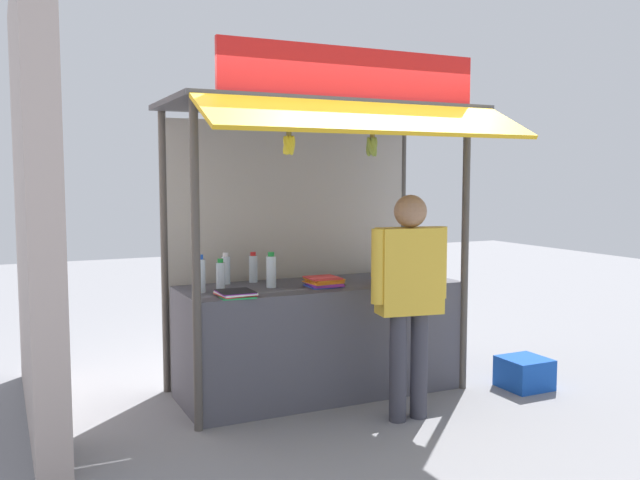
{
  "coord_description": "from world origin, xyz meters",
  "views": [
    {
      "loc": [
        -2.29,
        -4.85,
        1.72
      ],
      "look_at": [
        0.0,
        0.0,
        1.23
      ],
      "focal_mm": 38.43,
      "sensor_mm": 36.0,
      "label": 1
    }
  ],
  "objects_px": {
    "magazine_stack_rear_center": "(392,279)",
    "water_bottle_right": "(226,269)",
    "water_bottle_front_right": "(253,268)",
    "vendor_person": "(410,286)",
    "water_bottle_mid_left": "(271,271)",
    "water_bottle_center": "(221,276)",
    "magazine_stack_front_left": "(236,294)",
    "banana_bunch_rightmost": "(289,145)",
    "magazine_stack_back_right": "(324,282)",
    "plastic_crate": "(524,373)",
    "water_bottle_mid_right": "(200,275)",
    "banana_bunch_inner_left": "(372,146)"
  },
  "relations": [
    {
      "from": "water_bottle_mid_right",
      "to": "water_bottle_front_right",
      "type": "bearing_deg",
      "value": 30.09
    },
    {
      "from": "magazine_stack_rear_center",
      "to": "water_bottle_right",
      "type": "bearing_deg",
      "value": 152.69
    },
    {
      "from": "magazine_stack_front_left",
      "to": "banana_bunch_rightmost",
      "type": "bearing_deg",
      "value": -34.42
    },
    {
      "from": "banana_bunch_rightmost",
      "to": "water_bottle_mid_right",
      "type": "bearing_deg",
      "value": 134.49
    },
    {
      "from": "water_bottle_mid_right",
      "to": "water_bottle_right",
      "type": "bearing_deg",
      "value": 46.06
    },
    {
      "from": "water_bottle_center",
      "to": "magazine_stack_rear_center",
      "type": "xyz_separation_m",
      "value": [
        1.29,
        -0.32,
        -0.07
      ]
    },
    {
      "from": "magazine_stack_back_right",
      "to": "plastic_crate",
      "type": "xyz_separation_m",
      "value": [
        1.59,
        -0.49,
        -0.79
      ]
    },
    {
      "from": "banana_bunch_rightmost",
      "to": "plastic_crate",
      "type": "xyz_separation_m",
      "value": [
        2.03,
        -0.12,
        -1.82
      ]
    },
    {
      "from": "water_bottle_right",
      "to": "magazine_stack_rear_center",
      "type": "xyz_separation_m",
      "value": [
        1.16,
        -0.6,
        -0.07
      ]
    },
    {
      "from": "water_bottle_right",
      "to": "banana_bunch_rightmost",
      "type": "distance_m",
      "value": 1.26
    },
    {
      "from": "water_bottle_center",
      "to": "magazine_stack_front_left",
      "type": "height_order",
      "value": "water_bottle_center"
    },
    {
      "from": "water_bottle_mid_right",
      "to": "banana_bunch_rightmost",
      "type": "relative_size",
      "value": 1.02
    },
    {
      "from": "water_bottle_mid_right",
      "to": "water_bottle_center",
      "type": "height_order",
      "value": "water_bottle_mid_right"
    },
    {
      "from": "water_bottle_mid_right",
      "to": "magazine_stack_back_right",
      "type": "height_order",
      "value": "water_bottle_mid_right"
    },
    {
      "from": "magazine_stack_back_right",
      "to": "water_bottle_center",
      "type": "bearing_deg",
      "value": 168.18
    },
    {
      "from": "banana_bunch_inner_left",
      "to": "water_bottle_front_right",
      "type": "bearing_deg",
      "value": 127.94
    },
    {
      "from": "water_bottle_mid_right",
      "to": "water_bottle_right",
      "type": "xyz_separation_m",
      "value": [
        0.29,
        0.3,
        -0.01
      ]
    },
    {
      "from": "water_bottle_right",
      "to": "banana_bunch_inner_left",
      "type": "height_order",
      "value": "banana_bunch_inner_left"
    },
    {
      "from": "water_bottle_right",
      "to": "magazine_stack_front_left",
      "type": "relative_size",
      "value": 0.87
    },
    {
      "from": "magazine_stack_rear_center",
      "to": "magazine_stack_front_left",
      "type": "xyz_separation_m",
      "value": [
        -1.28,
        0.01,
        -0.02
      ]
    },
    {
      "from": "magazine_stack_back_right",
      "to": "banana_bunch_rightmost",
      "type": "distance_m",
      "value": 1.18
    },
    {
      "from": "water_bottle_mid_left",
      "to": "banana_bunch_inner_left",
      "type": "distance_m",
      "value": 1.22
    },
    {
      "from": "plastic_crate",
      "to": "banana_bunch_rightmost",
      "type": "bearing_deg",
      "value": 176.68
    },
    {
      "from": "water_bottle_mid_right",
      "to": "plastic_crate",
      "type": "height_order",
      "value": "water_bottle_mid_right"
    },
    {
      "from": "water_bottle_mid_left",
      "to": "plastic_crate",
      "type": "bearing_deg",
      "value": -17.47
    },
    {
      "from": "water_bottle_front_right",
      "to": "water_bottle_mid_left",
      "type": "distance_m",
      "value": 0.31
    },
    {
      "from": "magazine_stack_rear_center",
      "to": "plastic_crate",
      "type": "relative_size",
      "value": 0.81
    },
    {
      "from": "banana_bunch_rightmost",
      "to": "magazine_stack_front_left",
      "type": "bearing_deg",
      "value": 145.58
    },
    {
      "from": "water_bottle_front_right",
      "to": "banana_bunch_inner_left",
      "type": "distance_m",
      "value": 1.4
    },
    {
      "from": "water_bottle_center",
      "to": "banana_bunch_rightmost",
      "type": "xyz_separation_m",
      "value": [
        0.34,
        -0.53,
        0.95
      ]
    },
    {
      "from": "water_bottle_front_right",
      "to": "magazine_stack_front_left",
      "type": "bearing_deg",
      "value": -120.19
    },
    {
      "from": "magazine_stack_back_right",
      "to": "vendor_person",
      "type": "height_order",
      "value": "vendor_person"
    },
    {
      "from": "water_bottle_front_right",
      "to": "vendor_person",
      "type": "xyz_separation_m",
      "value": [
        0.76,
        -1.13,
        -0.03
      ]
    },
    {
      "from": "water_bottle_right",
      "to": "water_bottle_mid_left",
      "type": "distance_m",
      "value": 0.4
    },
    {
      "from": "water_bottle_right",
      "to": "magazine_stack_back_right",
      "type": "relative_size",
      "value": 0.89
    },
    {
      "from": "magazine_stack_back_right",
      "to": "plastic_crate",
      "type": "distance_m",
      "value": 1.84
    },
    {
      "from": "vendor_person",
      "to": "banana_bunch_rightmost",
      "type": "bearing_deg",
      "value": -13.78
    },
    {
      "from": "water_bottle_center",
      "to": "water_bottle_front_right",
      "type": "bearing_deg",
      "value": 37.88
    },
    {
      "from": "magazine_stack_front_left",
      "to": "plastic_crate",
      "type": "height_order",
      "value": "magazine_stack_front_left"
    },
    {
      "from": "vendor_person",
      "to": "magazine_stack_back_right",
      "type": "bearing_deg",
      "value": -55.15
    },
    {
      "from": "magazine_stack_rear_center",
      "to": "magazine_stack_front_left",
      "type": "distance_m",
      "value": 1.28
    },
    {
      "from": "magazine_stack_back_right",
      "to": "banana_bunch_inner_left",
      "type": "xyz_separation_m",
      "value": [
        0.21,
        -0.37,
        1.03
      ]
    },
    {
      "from": "vendor_person",
      "to": "water_bottle_mid_right",
      "type": "bearing_deg",
      "value": -24.16
    },
    {
      "from": "water_bottle_center",
      "to": "magazine_stack_back_right",
      "type": "relative_size",
      "value": 0.85
    },
    {
      "from": "banana_bunch_rightmost",
      "to": "plastic_crate",
      "type": "height_order",
      "value": "banana_bunch_rightmost"
    },
    {
      "from": "water_bottle_right",
      "to": "magazine_stack_rear_center",
      "type": "relative_size",
      "value": 0.87
    },
    {
      "from": "water_bottle_front_right",
      "to": "magazine_stack_back_right",
      "type": "height_order",
      "value": "water_bottle_front_right"
    },
    {
      "from": "water_bottle_right",
      "to": "banana_bunch_rightmost",
      "type": "height_order",
      "value": "banana_bunch_rightmost"
    },
    {
      "from": "water_bottle_mid_left",
      "to": "water_bottle_front_right",
      "type": "bearing_deg",
      "value": 96.92
    },
    {
      "from": "water_bottle_center",
      "to": "water_bottle_mid_left",
      "type": "relative_size",
      "value": 0.88
    }
  ]
}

